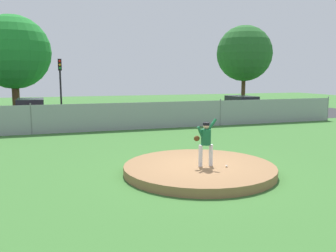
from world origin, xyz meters
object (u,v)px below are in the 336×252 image
Objects in this scene: pitcher_youth at (206,139)px; baseball at (226,166)px; parked_car_charcoal at (241,106)px; traffic_cone_orange at (190,110)px; traffic_light_near at (60,77)px; parked_car_burgundy at (31,112)px.

pitcher_youth is 21.12× the size of baseball.
parked_car_charcoal is 4.48m from traffic_cone_orange.
traffic_cone_orange is 10.97m from traffic_light_near.
traffic_cone_orange is at bearing -6.39° from traffic_light_near.
baseball is at bearing -65.60° from parked_car_burgundy.
traffic_light_near is at bearing 65.76° from parked_car_burgundy.
parked_car_charcoal is at bearing 58.79° from baseball.
baseball is (0.60, -0.34, -0.85)m from pitcher_youth.
traffic_cone_orange reaches higher than baseball.
traffic_light_near is (-10.53, 1.18, 2.83)m from traffic_cone_orange.
pitcher_youth is 18.85m from traffic_cone_orange.
traffic_cone_orange is (-3.09, 3.20, -0.52)m from parked_car_charcoal.
parked_car_burgundy is at bearing 112.92° from pitcher_youth.
traffic_cone_orange is (6.49, 17.68, -0.90)m from pitcher_youth.
pitcher_youth is at bearing -67.08° from parked_car_burgundy.
parked_car_charcoal is (8.98, 14.82, 0.46)m from baseball.
baseball is at bearing -108.10° from traffic_cone_orange.
traffic_cone_orange is (5.89, 18.02, -0.06)m from baseball.
traffic_cone_orange is 0.12× the size of traffic_light_near.
parked_car_burgundy is at bearing -165.17° from traffic_cone_orange.
parked_car_charcoal is 8.46× the size of traffic_cone_orange.
parked_car_charcoal is (9.57, 14.47, -0.39)m from pitcher_youth.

